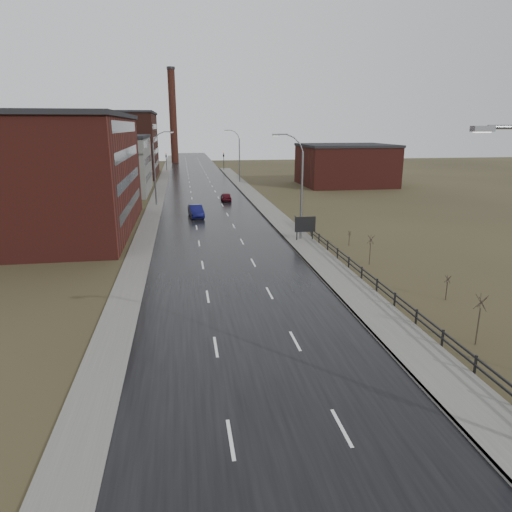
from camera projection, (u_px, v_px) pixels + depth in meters
name	position (u px, v px, depth m)	size (l,w,h in m)	color
road	(208.00, 206.00, 71.66)	(14.00, 300.00, 0.06)	black
sidewalk_right	(301.00, 241.00, 49.20)	(3.20, 180.00, 0.18)	#595651
curb_right	(287.00, 242.00, 48.97)	(0.16, 180.00, 0.18)	slate
sidewalk_left	(155.00, 207.00, 70.40)	(2.40, 260.00, 0.12)	#595651
warehouse_near	(31.00, 174.00, 52.38)	(22.44, 28.56, 13.50)	#471914
warehouse_mid	(104.00, 164.00, 84.59)	(16.32, 20.40, 10.50)	slate
warehouse_far	(102.00, 145.00, 111.63)	(26.52, 24.48, 15.50)	#331611
building_right	(345.00, 165.00, 96.00)	(18.36, 16.32, 8.50)	#471914
smokestack	(173.00, 116.00, 151.98)	(2.70, 2.70, 30.70)	#331611
streetlight_right_mid	(299.00, 187.00, 48.57)	(3.36, 0.28, 11.35)	slate
streetlight_left	(156.00, 168.00, 70.80)	(3.36, 0.28, 11.35)	slate
streetlight_right_far	(238.00, 156.00, 99.85)	(3.36, 0.28, 11.35)	slate
guardrail	(381.00, 287.00, 33.44)	(0.10, 53.05, 1.10)	black
shrub_c	(479.00, 318.00, 25.69)	(0.71, 0.75, 3.03)	#382D23
shrub_d	(447.00, 287.00, 32.55)	(0.44, 0.47, 1.85)	#382D23
shrub_e	(370.00, 249.00, 40.87)	(0.64, 0.67, 2.71)	#382D23
shrub_f	(349.00, 238.00, 47.63)	(0.38, 0.40, 1.56)	#382D23
billboard	(305.00, 225.00, 49.11)	(2.28, 0.17, 2.72)	black
traffic_light_left	(166.00, 154.00, 126.17)	(0.58, 2.73, 5.30)	black
traffic_light_right	(224.00, 154.00, 128.60)	(0.58, 2.73, 5.30)	black
car_near	(196.00, 212.00, 62.33)	(1.73, 4.95, 1.63)	#0D0D42
car_far	(226.00, 197.00, 76.04)	(1.66, 4.12, 1.40)	#480C16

